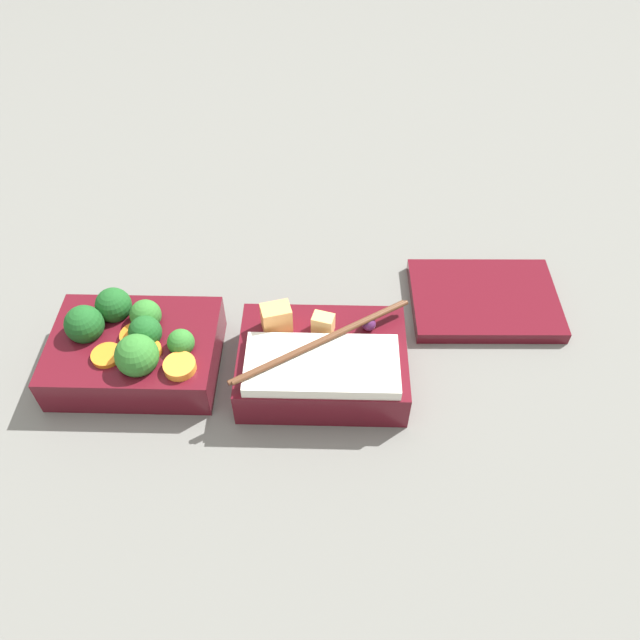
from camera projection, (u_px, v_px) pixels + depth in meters
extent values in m
plane|color=slate|center=(232.00, 374.00, 0.66)|extent=(3.00, 3.00, 0.00)
cube|color=#510F19|center=(136.00, 352.00, 0.65)|extent=(0.17, 0.12, 0.04)
sphere|color=#2D7028|center=(146.00, 315.00, 0.64)|extent=(0.03, 0.03, 0.03)
sphere|color=#19511E|center=(114.00, 305.00, 0.65)|extent=(0.04, 0.04, 0.04)
sphere|color=#2D7028|center=(137.00, 356.00, 0.60)|extent=(0.04, 0.04, 0.04)
sphere|color=#19511E|center=(84.00, 324.00, 0.63)|extent=(0.04, 0.04, 0.04)
sphere|color=#2D7028|center=(181.00, 341.00, 0.62)|extent=(0.03, 0.03, 0.03)
sphere|color=#19511E|center=(145.00, 332.00, 0.63)|extent=(0.03, 0.03, 0.03)
cylinder|color=orange|center=(107.00, 355.00, 0.62)|extent=(0.04, 0.04, 0.01)
cylinder|color=orange|center=(150.00, 350.00, 0.62)|extent=(0.03, 0.03, 0.01)
cylinder|color=orange|center=(137.00, 336.00, 0.63)|extent=(0.05, 0.05, 0.01)
cylinder|color=orange|center=(180.00, 366.00, 0.61)|extent=(0.04, 0.04, 0.01)
cube|color=#510F19|center=(322.00, 362.00, 0.64)|extent=(0.17, 0.12, 0.04)
cube|color=silver|center=(322.00, 365.00, 0.60)|extent=(0.15, 0.07, 0.01)
cube|color=#F4A356|center=(276.00, 318.00, 0.63)|extent=(0.03, 0.03, 0.03)
cube|color=#EAB266|center=(323.00, 324.00, 0.63)|extent=(0.02, 0.02, 0.02)
sphere|color=#4C1E4C|center=(369.00, 324.00, 0.64)|extent=(0.01, 0.01, 0.01)
cylinder|color=#56331E|center=(324.00, 341.00, 0.61)|extent=(0.17, 0.11, 0.01)
cylinder|color=#56331E|center=(321.00, 337.00, 0.62)|extent=(0.17, 0.11, 0.01)
cube|color=#510F19|center=(484.00, 300.00, 0.72)|extent=(0.17, 0.12, 0.02)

